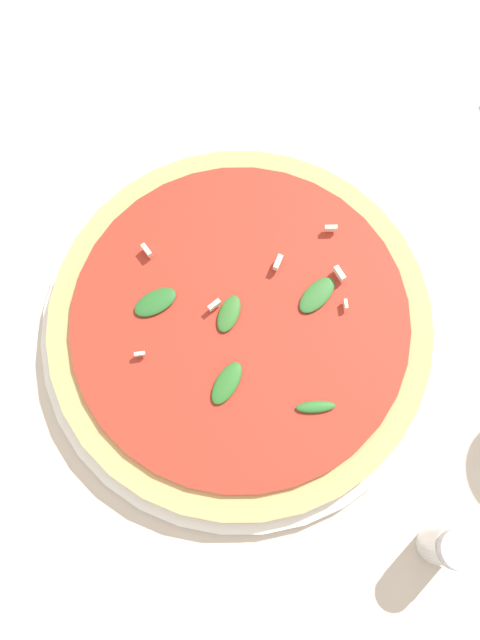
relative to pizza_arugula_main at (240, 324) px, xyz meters
The scene contains 3 objects.
ground_plane 0.04m from the pizza_arugula_main, 11.78° to the left, with size 6.00×6.00×0.00m, color beige.
pizza_arugula_main is the anchor object (origin of this frame).
shaker_pepper 0.25m from the pizza_arugula_main, 167.75° to the right, with size 0.03×0.03×0.07m.
Camera 1 is at (-0.18, 0.07, 0.57)m, focal length 35.00 mm.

